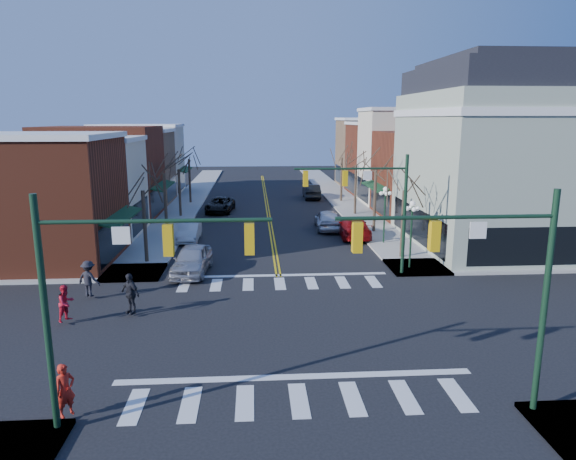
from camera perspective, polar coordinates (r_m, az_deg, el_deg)
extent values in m
plane|color=black|center=(23.54, -0.12, -10.71)|extent=(160.00, 160.00, 0.00)
cube|color=#9E9B93|center=(43.24, -13.53, -0.24)|extent=(3.50, 70.00, 0.15)
cube|color=#9E9B93|center=(43.81, 9.65, 0.08)|extent=(3.50, 70.00, 0.15)
cube|color=maroon|center=(36.60, -26.48, 2.83)|extent=(10.00, 8.50, 8.00)
cube|color=beige|center=(43.82, -22.64, 4.19)|extent=(10.00, 7.00, 7.50)
cube|color=maroon|center=(51.35, -19.87, 6.02)|extent=(10.00, 9.00, 8.50)
cube|color=#947352|center=(59.32, -17.69, 6.58)|extent=(10.00, 7.50, 7.80)
cube|color=beige|center=(66.83, -16.15, 7.42)|extent=(10.00, 8.00, 8.20)
cube|color=maroon|center=(50.57, 15.79, 5.92)|extent=(10.00, 8.50, 8.00)
cube|color=beige|center=(57.82, 13.29, 7.79)|extent=(10.00, 7.00, 10.00)
cube|color=maroon|center=(65.06, 11.33, 7.68)|extent=(10.00, 8.00, 8.50)
cube|color=#947352|center=(72.78, 9.70, 8.40)|extent=(10.00, 8.00, 9.00)
cube|color=#9BA790|center=(40.49, 22.55, 6.11)|extent=(12.00, 14.00, 11.00)
cube|color=white|center=(40.33, 23.04, 11.90)|extent=(12.25, 14.25, 0.50)
cube|color=black|center=(40.42, 23.32, 15.15)|extent=(11.40, 13.40, 1.80)
cube|color=black|center=(40.50, 23.46, 16.70)|extent=(9.80, 11.80, 0.60)
cylinder|color=#14331E|center=(16.42, -25.30, -8.87)|extent=(0.20, 0.20, 7.20)
cylinder|color=#14331E|center=(14.76, -14.49, 0.97)|extent=(6.50, 0.12, 0.12)
cube|color=gold|center=(14.82, -13.14, -1.09)|extent=(0.28, 0.28, 0.90)
cube|color=gold|center=(14.62, -4.31, -0.98)|extent=(0.28, 0.28, 0.90)
cylinder|color=#14331E|center=(17.64, 26.60, -7.56)|extent=(0.20, 0.20, 7.20)
cylinder|color=#14331E|center=(15.53, 17.20, 1.36)|extent=(6.50, 0.12, 0.12)
cube|color=gold|center=(15.53, 15.95, -0.64)|extent=(0.28, 0.28, 0.90)
cube|color=gold|center=(14.91, 7.69, -0.79)|extent=(0.28, 0.28, 0.90)
cylinder|color=#14331E|center=(30.85, 12.81, 1.52)|extent=(0.20, 0.20, 7.20)
cylinder|color=#14331E|center=(29.69, 7.01, 6.78)|extent=(6.50, 0.12, 0.12)
cube|color=gold|center=(29.69, 6.36, 5.73)|extent=(0.28, 0.28, 0.90)
cube|color=gold|center=(29.37, 1.97, 5.73)|extent=(0.28, 0.28, 0.90)
cylinder|color=#14331E|center=(32.43, 13.49, -0.89)|extent=(0.12, 0.12, 4.00)
sphere|color=white|center=(32.02, 13.68, 2.86)|extent=(0.36, 0.36, 0.36)
cylinder|color=#14331E|center=(38.55, 10.66, 1.30)|extent=(0.12, 0.12, 4.00)
sphere|color=white|center=(38.20, 10.79, 4.47)|extent=(0.36, 0.36, 0.36)
cylinder|color=#382B21|center=(34.06, -15.61, 0.28)|extent=(0.24, 0.24, 4.76)
cylinder|color=#382B21|center=(41.76, -13.45, 2.74)|extent=(0.24, 0.24, 5.04)
cylinder|color=#382B21|center=(49.61, -11.94, 3.99)|extent=(0.24, 0.24, 4.55)
cylinder|color=#382B21|center=(57.46, -10.86, 5.32)|extent=(0.24, 0.24, 4.90)
cylinder|color=#382B21|center=(34.76, 12.62, 0.55)|extent=(0.24, 0.24, 4.62)
cylinder|color=#382B21|center=(42.32, 9.62, 3.12)|extent=(0.24, 0.24, 5.18)
cylinder|color=#382B21|center=(50.07, 7.51, 4.39)|extent=(0.24, 0.24, 4.83)
cylinder|color=#382B21|center=(57.86, 5.96, 5.55)|extent=(0.24, 0.24, 4.97)
imported|color=#AFAFB3|center=(31.58, -10.62, -3.28)|extent=(2.42, 5.10, 1.68)
imported|color=silver|center=(40.04, -10.92, -0.19)|extent=(1.52, 4.30, 1.41)
imported|color=black|center=(51.96, -7.55, 2.80)|extent=(2.99, 5.52, 1.47)
imported|color=#9B0E0F|center=(40.72, 7.29, 0.27)|extent=(2.40, 5.53, 1.59)
imported|color=silver|center=(43.39, 4.45, 1.17)|extent=(2.26, 5.15, 1.72)
imported|color=black|center=(60.35, 2.63, 4.30)|extent=(1.82, 5.08, 1.67)
imported|color=red|center=(17.93, -23.50, -16.01)|extent=(0.72, 0.73, 1.70)
imported|color=red|center=(25.59, -23.44, -7.45)|extent=(0.97, 1.04, 1.70)
imported|color=black|center=(25.46, -17.14, -6.75)|extent=(1.20, 1.08, 1.96)
imported|color=black|center=(28.55, -21.27, -5.06)|extent=(1.40, 1.10, 1.90)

